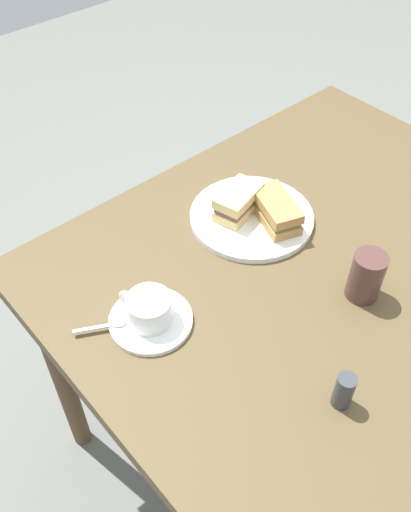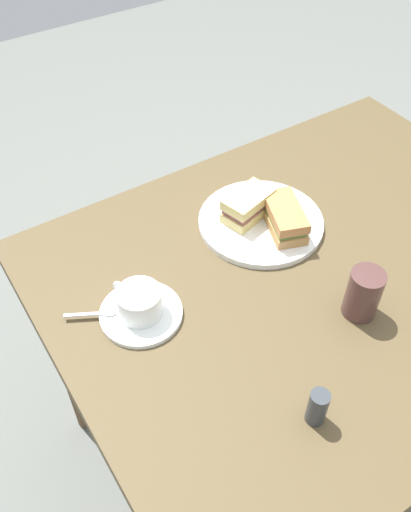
{
  "view_description": "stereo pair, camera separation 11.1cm",
  "coord_description": "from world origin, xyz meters",
  "views": [
    {
      "loc": [
        0.71,
        0.45,
        1.58
      ],
      "look_at": [
        0.2,
        -0.13,
        0.78
      ],
      "focal_mm": 39.07,
      "sensor_mm": 36.0,
      "label": 1
    },
    {
      "loc": [
        0.62,
        0.52,
        1.58
      ],
      "look_at": [
        0.2,
        -0.13,
        0.78
      ],
      "focal_mm": 39.07,
      "sensor_mm": 36.0,
      "label": 2
    }
  ],
  "objects": [
    {
      "name": "salt_shaker",
      "position": [
        0.24,
        0.25,
        0.78
      ],
      "size": [
        0.03,
        0.03,
        0.07
      ],
      "primitive_type": "cylinder",
      "color": "#33383D",
      "rests_on": "dining_table"
    },
    {
      "name": "sandwich_back",
      "position": [
        0.01,
        -0.12,
        0.79
      ],
      "size": [
        0.11,
        0.14,
        0.06
      ],
      "color": "#B0814A",
      "rests_on": "sandwich_plate"
    },
    {
      "name": "coffee_cup",
      "position": [
        0.37,
        -0.09,
        0.79
      ],
      "size": [
        0.08,
        0.11,
        0.06
      ],
      "color": "white",
      "rests_on": "coffee_saucer"
    },
    {
      "name": "dining_table",
      "position": [
        0.0,
        0.0,
        0.67
      ],
      "size": [
        1.1,
        0.86,
        0.75
      ],
      "color": "brown",
      "rests_on": "ground_plane"
    },
    {
      "name": "sandwich_plate",
      "position": [
        0.03,
        -0.17,
        0.76
      ],
      "size": [
        0.27,
        0.27,
        0.01
      ],
      "primitive_type": "cylinder",
      "color": "white",
      "rests_on": "dining_table"
    },
    {
      "name": "coffee_saucer",
      "position": [
        0.37,
        -0.09,
        0.75
      ],
      "size": [
        0.16,
        0.16,
        0.01
      ],
      "primitive_type": "cylinder",
      "color": "white",
      "rests_on": "dining_table"
    },
    {
      "name": "ground_plane",
      "position": [
        0.0,
        0.0,
        0.0
      ],
      "size": [
        6.0,
        6.0,
        0.0
      ],
      "primitive_type": "plane",
      "color": "slate"
    },
    {
      "name": "spoon",
      "position": [
        0.44,
        -0.13,
        0.76
      ],
      "size": [
        0.09,
        0.06,
        0.01
      ],
      "color": "silver",
      "rests_on": "coffee_saucer"
    },
    {
      "name": "drinking_glass",
      "position": [
        0.02,
        0.13,
        0.8
      ],
      "size": [
        0.06,
        0.06,
        0.1
      ],
      "primitive_type": "cylinder",
      "color": "#4E322F",
      "rests_on": "dining_table"
    },
    {
      "name": "sandwich_front",
      "position": [
        0.05,
        -0.19,
        0.79
      ],
      "size": [
        0.12,
        0.09,
        0.06
      ],
      "color": "#D6C175",
      "rests_on": "sandwich_plate"
    }
  ]
}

